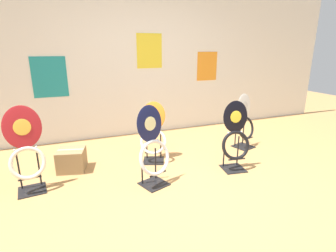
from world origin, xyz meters
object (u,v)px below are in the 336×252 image
at_px(toilet_seat_display_crimson_swirl, 26,151).
at_px(toilet_seat_display_navy_moon, 153,150).
at_px(storage_box, 72,160).
at_px(toilet_seat_display_orange_sun, 153,134).
at_px(toilet_seat_display_jazz_black, 235,140).
at_px(toilet_seat_display_white_plain, 245,123).

distance_m(toilet_seat_display_crimson_swirl, toilet_seat_display_navy_moon, 1.35).
xyz_separation_m(toilet_seat_display_navy_moon, storage_box, (-0.85, 0.75, -0.29)).
relative_size(toilet_seat_display_orange_sun, storage_box, 2.03).
relative_size(toilet_seat_display_crimson_swirl, toilet_seat_display_jazz_black, 1.05).
xyz_separation_m(toilet_seat_display_crimson_swirl, toilet_seat_display_white_plain, (3.00, 0.22, -0.07)).
bearing_deg(toilet_seat_display_white_plain, storage_box, 176.77).
height_order(toilet_seat_display_white_plain, toilet_seat_display_orange_sun, toilet_seat_display_white_plain).
bearing_deg(toilet_seat_display_navy_moon, toilet_seat_display_jazz_black, -0.43).
distance_m(toilet_seat_display_crimson_swirl, storage_box, 0.66).
xyz_separation_m(toilet_seat_display_orange_sun, toilet_seat_display_navy_moon, (-0.22, -0.65, 0.05)).
bearing_deg(toilet_seat_display_navy_moon, toilet_seat_display_orange_sun, 71.11).
distance_m(toilet_seat_display_crimson_swirl, toilet_seat_display_white_plain, 3.01).
relative_size(toilet_seat_display_crimson_swirl, toilet_seat_display_navy_moon, 1.02).
distance_m(toilet_seat_display_orange_sun, toilet_seat_display_navy_moon, 0.69).
distance_m(toilet_seat_display_white_plain, toilet_seat_display_jazz_black, 0.87).
bearing_deg(toilet_seat_display_jazz_black, toilet_seat_display_navy_moon, 179.57).
relative_size(toilet_seat_display_jazz_black, storage_box, 2.25).
relative_size(toilet_seat_display_crimson_swirl, toilet_seat_display_white_plain, 1.11).
bearing_deg(toilet_seat_display_orange_sun, storage_box, 174.71).
relative_size(toilet_seat_display_navy_moon, toilet_seat_display_jazz_black, 1.03).
bearing_deg(toilet_seat_display_crimson_swirl, toilet_seat_display_jazz_black, -9.28).
bearing_deg(storage_box, toilet_seat_display_crimson_swirl, -140.44).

